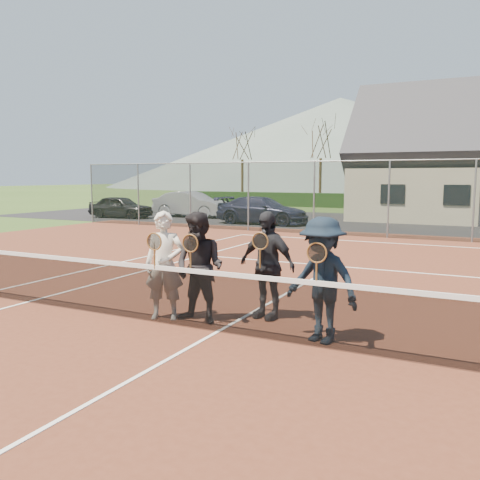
{
  "coord_description": "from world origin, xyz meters",
  "views": [
    {
      "loc": [
        3.68,
        -6.56,
        2.38
      ],
      "look_at": [
        -0.37,
        1.5,
        1.25
      ],
      "focal_mm": 38.0,
      "sensor_mm": 36.0,
      "label": 1
    }
  ],
  "objects_px": {
    "car_b": "(191,204)",
    "player_b": "(200,268)",
    "tennis_net": "(218,299)",
    "player_a": "(164,265)",
    "player_c": "(267,265)",
    "car_c": "(262,210)",
    "car_a": "(121,207)",
    "player_d": "(322,280)"
  },
  "relations": [
    {
      "from": "car_b",
      "to": "car_c",
      "type": "height_order",
      "value": "car_b"
    },
    {
      "from": "car_a",
      "to": "tennis_net",
      "type": "xyz_separation_m",
      "value": [
        15.73,
        -16.61,
        -0.1
      ]
    },
    {
      "from": "car_b",
      "to": "car_a",
      "type": "bearing_deg",
      "value": 124.12
    },
    {
      "from": "car_b",
      "to": "player_c",
      "type": "relative_size",
      "value": 2.56
    },
    {
      "from": "player_b",
      "to": "player_c",
      "type": "relative_size",
      "value": 1.0
    },
    {
      "from": "car_a",
      "to": "car_c",
      "type": "bearing_deg",
      "value": -93.8
    },
    {
      "from": "player_a",
      "to": "player_d",
      "type": "distance_m",
      "value": 2.7
    },
    {
      "from": "car_c",
      "to": "player_a",
      "type": "height_order",
      "value": "player_a"
    },
    {
      "from": "car_c",
      "to": "tennis_net",
      "type": "xyz_separation_m",
      "value": [
        6.78,
        -16.72,
        -0.15
      ]
    },
    {
      "from": "car_a",
      "to": "car_b",
      "type": "height_order",
      "value": "car_b"
    },
    {
      "from": "car_c",
      "to": "player_a",
      "type": "relative_size",
      "value": 2.64
    },
    {
      "from": "player_b",
      "to": "player_d",
      "type": "distance_m",
      "value": 2.07
    },
    {
      "from": "tennis_net",
      "to": "player_a",
      "type": "xyz_separation_m",
      "value": [
        -1.15,
        0.26,
        0.38
      ]
    },
    {
      "from": "car_b",
      "to": "tennis_net",
      "type": "distance_m",
      "value": 22.62
    },
    {
      "from": "player_a",
      "to": "player_b",
      "type": "xyz_separation_m",
      "value": [
        0.63,
        0.08,
        -0.0
      ]
    },
    {
      "from": "car_b",
      "to": "player_b",
      "type": "xyz_separation_m",
      "value": [
        11.84,
        -18.6,
        0.16
      ]
    },
    {
      "from": "car_b",
      "to": "player_c",
      "type": "bearing_deg",
      "value": -145.24
    },
    {
      "from": "car_b",
      "to": "player_b",
      "type": "bearing_deg",
      "value": -148.17
    },
    {
      "from": "car_b",
      "to": "player_c",
      "type": "xyz_separation_m",
      "value": [
        12.7,
        -17.87,
        0.16
      ]
    },
    {
      "from": "tennis_net",
      "to": "player_b",
      "type": "bearing_deg",
      "value": 146.76
    },
    {
      "from": "car_b",
      "to": "car_c",
      "type": "xyz_separation_m",
      "value": [
        5.59,
        -2.22,
        -0.07
      ]
    },
    {
      "from": "tennis_net",
      "to": "player_a",
      "type": "relative_size",
      "value": 6.49
    },
    {
      "from": "car_c",
      "to": "tennis_net",
      "type": "distance_m",
      "value": 18.04
    },
    {
      "from": "car_c",
      "to": "player_d",
      "type": "height_order",
      "value": "player_d"
    },
    {
      "from": "car_c",
      "to": "player_a",
      "type": "xyz_separation_m",
      "value": [
        5.63,
        -16.46,
        0.23
      ]
    },
    {
      "from": "player_a",
      "to": "tennis_net",
      "type": "bearing_deg",
      "value": -12.81
    },
    {
      "from": "car_a",
      "to": "player_d",
      "type": "bearing_deg",
      "value": -137.89
    },
    {
      "from": "car_c",
      "to": "tennis_net",
      "type": "relative_size",
      "value": 0.41
    },
    {
      "from": "car_c",
      "to": "player_c",
      "type": "distance_m",
      "value": 17.19
    },
    {
      "from": "car_a",
      "to": "car_b",
      "type": "bearing_deg",
      "value": -59.73
    },
    {
      "from": "player_b",
      "to": "player_d",
      "type": "bearing_deg",
      "value": -1.83
    },
    {
      "from": "player_a",
      "to": "player_d",
      "type": "relative_size",
      "value": 1.0
    },
    {
      "from": "tennis_net",
      "to": "player_b",
      "type": "xyz_separation_m",
      "value": [
        -0.52,
        0.34,
        0.38
      ]
    },
    {
      "from": "player_d",
      "to": "tennis_net",
      "type": "bearing_deg",
      "value": -169.91
    },
    {
      "from": "car_b",
      "to": "player_a",
      "type": "distance_m",
      "value": 21.79
    },
    {
      "from": "player_a",
      "to": "player_c",
      "type": "relative_size",
      "value": 1.0
    },
    {
      "from": "player_a",
      "to": "player_c",
      "type": "distance_m",
      "value": 1.7
    },
    {
      "from": "car_b",
      "to": "player_a",
      "type": "xyz_separation_m",
      "value": [
        11.22,
        -18.68,
        0.16
      ]
    },
    {
      "from": "car_c",
      "to": "car_a",
      "type": "bearing_deg",
      "value": 91.97
    },
    {
      "from": "player_b",
      "to": "player_c",
      "type": "xyz_separation_m",
      "value": [
        0.86,
        0.73,
        0.0
      ]
    },
    {
      "from": "player_b",
      "to": "player_c",
      "type": "distance_m",
      "value": 1.13
    },
    {
      "from": "car_b",
      "to": "player_c",
      "type": "distance_m",
      "value": 21.92
    }
  ]
}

